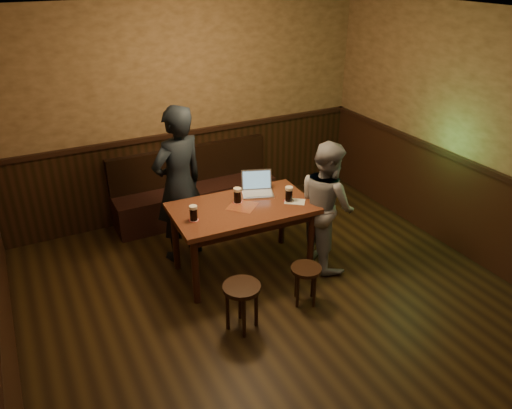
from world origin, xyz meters
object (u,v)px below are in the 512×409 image
object	(u,v)px
stool_left	(242,294)
pint_right	(289,194)
pub_table	(243,215)
bench	(195,195)
pint_left	(194,213)
person_suit	(179,185)
pint_mid	(237,195)
laptop	(257,187)
person_grey	(326,205)
stool_right	(306,274)

from	to	relation	value
stool_left	pint_right	xyz separation A→B (m)	(0.95, 0.76, 0.51)
pub_table	stool_left	bearing A→B (deg)	-114.17
bench	pint_left	bearing A→B (deg)	-110.49
person_suit	pint_right	bearing A→B (deg)	124.87
pint_mid	laptop	distance (m)	0.33
pint_left	laptop	distance (m)	0.92
pint_right	person_grey	xyz separation A→B (m)	(0.40, -0.16, -0.16)
laptop	stool_right	bearing A→B (deg)	-69.24
stool_right	bench	bearing A→B (deg)	97.61
person_suit	stool_right	bearing A→B (deg)	100.41
stool_right	pint_right	xyz separation A→B (m)	(0.20, 0.70, 0.56)
pint_left	stool_right	bearing A→B (deg)	-40.90
pint_left	pint_right	distance (m)	1.09
stool_right	person_suit	bearing A→B (deg)	119.15
pub_table	pint_mid	xyz separation A→B (m)	(-0.01, 0.10, 0.19)
stool_right	person_suit	size ratio (longest dim) A/B	0.23
laptop	bench	bearing A→B (deg)	123.54
stool_left	pint_mid	bearing A→B (deg)	66.37
pub_table	stool_right	world-z (taller)	pub_table
bench	pub_table	xyz separation A→B (m)	(-0.00, -1.49, 0.40)
bench	stool_left	world-z (taller)	bench
bench	laptop	bearing A→B (deg)	-76.65
stool_left	person_suit	world-z (taller)	person_suit
pint_mid	person_suit	xyz separation A→B (m)	(-0.49, 0.51, 0.02)
pint_right	laptop	bearing A→B (deg)	120.59
stool_right	laptop	size ratio (longest dim) A/B	1.01
pub_table	stool_right	distance (m)	0.96
pub_table	person_grey	xyz separation A→B (m)	(0.91, -0.28, 0.04)
pint_mid	person_grey	distance (m)	1.00
laptop	pub_table	bearing A→B (deg)	-122.31
pub_table	stool_right	bearing A→B (deg)	-67.15
pub_table	laptop	xyz separation A→B (m)	(0.30, 0.23, 0.17)
stool_left	laptop	distance (m)	1.43
person_suit	bench	bearing A→B (deg)	-138.29
person_suit	pub_table	bearing A→B (deg)	110.04
bench	stool_right	distance (m)	2.34
pint_left	pint_mid	world-z (taller)	pint_mid
laptop	stool_left	bearing A→B (deg)	-103.39
pint_right	person_grey	bearing A→B (deg)	-21.57
pub_table	pint_left	xyz separation A→B (m)	(-0.58, -0.06, 0.19)
pub_table	bench	bearing A→B (deg)	92.31
laptop	person_suit	bearing A→B (deg)	174.22
person_grey	pint_left	bearing A→B (deg)	84.61
bench	pint_right	distance (m)	1.79
bench	pint_left	world-z (taller)	pint_left
pub_table	stool_right	size ratio (longest dim) A/B	3.67
stool_right	pint_left	size ratio (longest dim) A/B	2.55
bench	person_grey	xyz separation A→B (m)	(0.91, -1.77, 0.43)
pint_right	person_suit	xyz separation A→B (m)	(-1.00, 0.74, 0.02)
stool_right	laptop	bearing A→B (deg)	90.57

